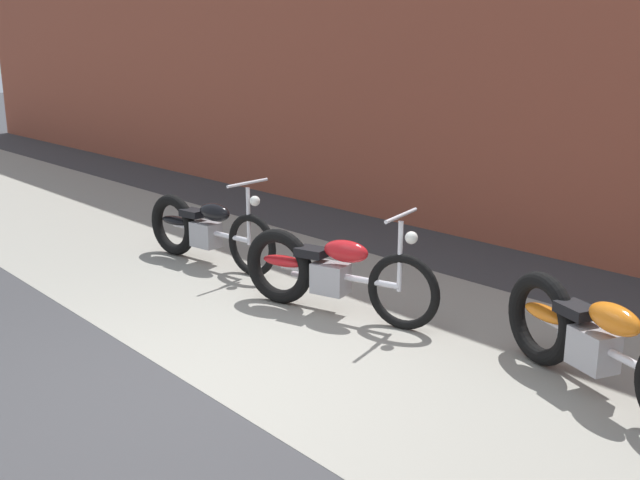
{
  "coord_description": "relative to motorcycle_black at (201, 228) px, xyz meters",
  "views": [
    {
      "loc": [
        4.17,
        -2.52,
        2.35
      ],
      "look_at": [
        -0.38,
        1.57,
        0.75
      ],
      "focal_mm": 40.64,
      "sensor_mm": 36.0,
      "label": 1
    }
  ],
  "objects": [
    {
      "name": "brick_building_wall",
      "position": [
        2.67,
        3.39,
        2.24
      ],
      "size": [
        36.0,
        0.5,
        5.28
      ],
      "primitive_type": "cube",
      "color": "brown",
      "rests_on": "ground"
    },
    {
      "name": "motorcycle_black",
      "position": [
        0.0,
        0.0,
        0.0
      ],
      "size": [
        2.0,
        0.6,
        1.03
      ],
      "rotation": [
        0.0,
        0.0,
        0.15
      ],
      "color": "black",
      "rests_on": "ground"
    },
    {
      "name": "ground_plane",
      "position": [
        2.67,
        -1.81,
        -0.4
      ],
      "size": [
        80.0,
        80.0,
        0.0
      ],
      "primitive_type": "plane",
      "color": "#38383A"
    },
    {
      "name": "motorcycle_orange",
      "position": [
        4.56,
        0.25,
        0.0
      ],
      "size": [
        1.92,
        0.9,
        1.03
      ],
      "rotation": [
        0.0,
        0.0,
        -0.35
      ],
      "color": "black",
      "rests_on": "ground"
    },
    {
      "name": "sidewalk_slab",
      "position": [
        2.67,
        -0.06,
        -0.4
      ],
      "size": [
        36.0,
        3.5,
        0.01
      ],
      "primitive_type": "cube",
      "color": "gray",
      "rests_on": "ground"
    },
    {
      "name": "motorcycle_red",
      "position": [
        2.14,
        -0.06,
        0.0
      ],
      "size": [
        1.95,
        0.81,
        1.03
      ],
      "rotation": [
        0.0,
        0.0,
        0.29
      ],
      "color": "black",
      "rests_on": "ground"
    }
  ]
}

